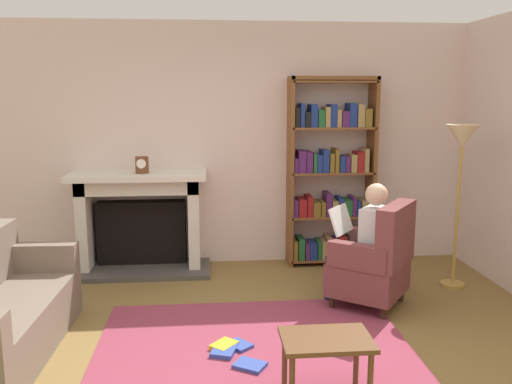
% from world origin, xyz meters
% --- Properties ---
extents(ground, '(14.00, 14.00, 0.00)m').
position_xyz_m(ground, '(0.00, 0.00, 0.00)').
color(ground, olive).
extents(back_wall, '(5.60, 0.10, 2.70)m').
position_xyz_m(back_wall, '(0.00, 2.55, 1.35)').
color(back_wall, beige).
rests_on(back_wall, ground).
extents(area_rug, '(2.40, 1.80, 0.01)m').
position_xyz_m(area_rug, '(0.00, 0.30, 0.01)').
color(area_rug, '#8D3549').
rests_on(area_rug, ground).
extents(fireplace, '(1.49, 0.64, 1.09)m').
position_xyz_m(fireplace, '(-1.07, 2.30, 0.58)').
color(fireplace, '#4C4742').
rests_on(fireplace, ground).
extents(mantel_clock, '(0.14, 0.14, 0.18)m').
position_xyz_m(mantel_clock, '(-1.02, 2.20, 1.18)').
color(mantel_clock, brown).
rests_on(mantel_clock, fireplace).
extents(bookshelf, '(0.96, 0.32, 2.11)m').
position_xyz_m(bookshelf, '(1.04, 2.33, 1.02)').
color(bookshelf, brown).
rests_on(bookshelf, ground).
extents(armchair_reading, '(0.88, 0.88, 0.97)m').
position_xyz_m(armchair_reading, '(1.17, 1.03, 0.42)').
color(armchair_reading, '#331E14').
rests_on(armchair_reading, ground).
extents(seated_reader, '(0.59, 0.56, 1.14)m').
position_xyz_m(seated_reader, '(1.08, 1.10, 0.62)').
color(seated_reader, silver).
rests_on(seated_reader, ground).
extents(side_table, '(0.56, 0.39, 0.43)m').
position_xyz_m(side_table, '(0.39, -0.48, 0.37)').
color(side_table, brown).
rests_on(side_table, ground).
extents(scattered_books, '(0.42, 0.56, 0.04)m').
position_xyz_m(scattered_books, '(-0.16, 0.20, 0.03)').
color(scattered_books, '#334CA5').
rests_on(scattered_books, area_rug).
extents(floor_lamp, '(0.32, 0.32, 1.63)m').
position_xyz_m(floor_lamp, '(2.13, 1.48, 1.38)').
color(floor_lamp, '#B7933F').
rests_on(floor_lamp, ground).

